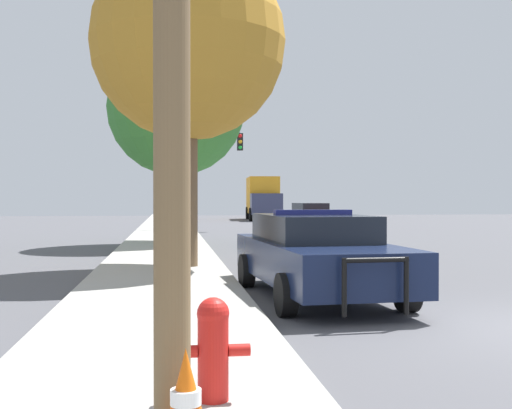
{
  "coord_description": "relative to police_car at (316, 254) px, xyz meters",
  "views": [
    {
      "loc": [
        -4.91,
        -7.88,
        1.75
      ],
      "look_at": [
        -1.67,
        16.16,
        1.49
      ],
      "focal_mm": 45.0,
      "sensor_mm": 36.0,
      "label": 1
    }
  ],
  "objects": [
    {
      "name": "traffic_light",
      "position": [
        -0.59,
        22.61,
        2.97
      ],
      "size": [
        3.18,
        0.35,
        5.15
      ],
      "color": "#424247",
      "rests_on": "sidewalk_left"
    },
    {
      "name": "traffic_cone",
      "position": [
        -2.44,
        -6.93,
        -0.3
      ],
      "size": [
        0.36,
        0.36,
        0.68
      ],
      "color": "orange",
      "rests_on": "sidewalk_left"
    },
    {
      "name": "car_background_oncoming",
      "position": [
        5.12,
        23.36,
        -0.01
      ],
      "size": [
        2.18,
        4.45,
        1.45
      ],
      "rotation": [
        0.0,
        0.0,
        3.22
      ],
      "color": "maroon",
      "rests_on": "ground_plane"
    },
    {
      "name": "police_car",
      "position": [
        0.0,
        0.0,
        0.0
      ],
      "size": [
        2.39,
        5.35,
        1.53
      ],
      "rotation": [
        0.0,
        0.0,
        3.21
      ],
      "color": "#141E3D",
      "rests_on": "ground_plane"
    },
    {
      "name": "tree_sidewalk_near",
      "position": [
        -2.1,
        4.27,
        4.61
      ],
      "size": [
        4.6,
        4.6,
        7.58
      ],
      "color": "brown",
      "rests_on": "sidewalk_left"
    },
    {
      "name": "tree_sidewalk_mid",
      "position": [
        -2.3,
        12.56,
        4.25
      ],
      "size": [
        5.0,
        5.0,
        7.41
      ],
      "color": "brown",
      "rests_on": "sidewalk_left"
    },
    {
      "name": "sidewalk_left",
      "position": [
        -2.73,
        -3.06,
        -0.7
      ],
      "size": [
        3.0,
        110.0,
        0.13
      ],
      "color": "#A3A099",
      "rests_on": "ground_plane"
    },
    {
      "name": "fire_hydrant",
      "position": [
        -2.19,
        -5.85,
        -0.2
      ],
      "size": [
        0.59,
        0.26,
        0.82
      ],
      "color": "red",
      "rests_on": "sidewalk_left"
    },
    {
      "name": "box_truck",
      "position": [
        4.73,
        38.94,
        1.02
      ],
      "size": [
        2.87,
        7.42,
        3.37
      ],
      "rotation": [
        0.0,
        0.0,
        3.08
      ],
      "color": "#333856",
      "rests_on": "ground_plane"
    }
  ]
}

